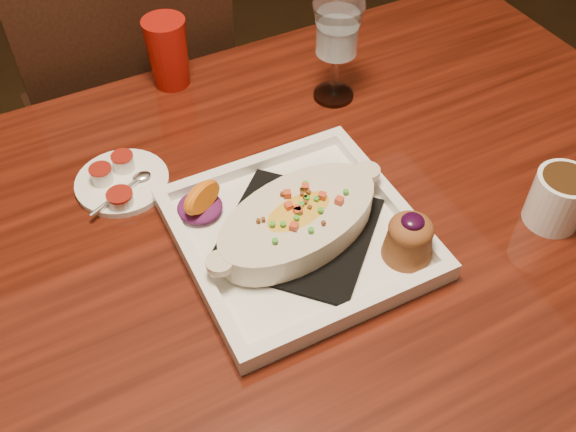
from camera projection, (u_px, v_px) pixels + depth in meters
name	position (u px, v px, depth m)	size (l,w,h in m)	color
table	(253.00, 283.00, 0.96)	(1.50, 0.90, 0.75)	#601B0D
chair_far	(136.00, 122.00, 1.45)	(0.42, 0.42, 0.93)	black
plate	(305.00, 227.00, 0.87)	(0.32, 0.32, 0.08)	white
coffee_mug	(560.00, 196.00, 0.89)	(0.11, 0.08, 0.08)	white
goblet	(337.00, 35.00, 1.03)	(0.08, 0.08, 0.17)	silver
saucer	(120.00, 180.00, 0.96)	(0.14, 0.14, 0.10)	white
creamer_loose	(121.00, 201.00, 0.92)	(0.04, 0.04, 0.03)	white
red_tumbler	(168.00, 53.00, 1.10)	(0.07, 0.07, 0.12)	#A5130B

